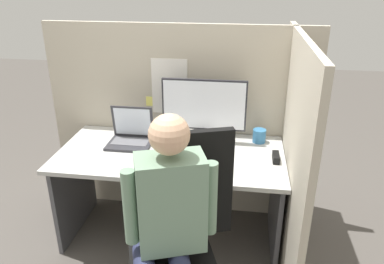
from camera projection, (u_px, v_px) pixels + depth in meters
cubicle_panel_back at (180, 123)px, 2.97m from camera, size 2.08×0.05×1.54m
cubicle_panel_right at (291, 158)px, 2.43m from camera, size 0.04×1.43×1.54m
desk at (171, 173)px, 2.69m from camera, size 1.58×0.77×0.72m
paper_box at (204, 137)px, 2.80m from camera, size 0.33×0.24×0.05m
monitor at (204, 107)px, 2.70m from camera, size 0.61×0.21×0.42m
laptop at (131, 137)px, 2.74m from camera, size 0.31×0.25×0.27m
mouse at (165, 155)px, 2.56m from camera, size 0.07×0.05×0.03m
stapler at (276, 157)px, 2.50m from camera, size 0.04×0.13×0.05m
carrot_toy at (163, 162)px, 2.44m from camera, size 0.05×0.13×0.05m
office_chair at (183, 233)px, 2.08m from camera, size 0.59×0.63×1.11m
person at (167, 219)px, 1.87m from camera, size 0.46×0.46×1.29m
coffee_mug at (259, 136)px, 2.76m from camera, size 0.10×0.10×0.10m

